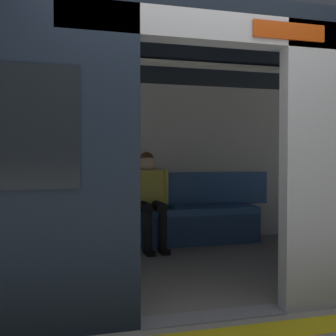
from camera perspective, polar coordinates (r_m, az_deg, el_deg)
ground_plane at (r=2.92m, az=6.78°, el=-21.32°), size 60.00×60.00×0.00m
platform_edge_strip at (r=2.66m, az=9.26°, el=-23.59°), size 8.00×0.24×0.01m
train_car at (r=3.85m, az=-0.70°, el=6.97°), size 6.40×2.74×2.25m
bench_seat at (r=4.89m, az=-2.52°, el=-7.49°), size 2.90×0.44×0.48m
person_seated at (r=4.79m, az=-2.93°, el=-3.72°), size 0.55×0.69×1.21m
handbag at (r=4.86m, az=-7.36°, el=-5.20°), size 0.26×0.15×0.17m
book at (r=5.03m, az=0.86°, el=-5.78°), size 0.23×0.26×0.03m
grab_pole_door at (r=2.96m, az=-4.59°, el=0.03°), size 0.04×0.04×2.11m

